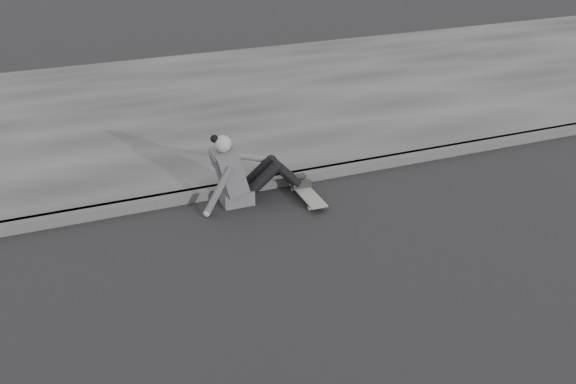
% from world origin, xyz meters
% --- Properties ---
extents(ground, '(80.00, 80.00, 0.00)m').
position_xyz_m(ground, '(0.00, 0.00, 0.00)').
color(ground, black).
rests_on(ground, ground).
extents(curb, '(24.00, 0.16, 0.12)m').
position_xyz_m(curb, '(0.00, 2.58, 0.06)').
color(curb, '#444444').
rests_on(curb, ground).
extents(sidewalk, '(24.00, 6.00, 0.12)m').
position_xyz_m(sidewalk, '(0.00, 5.60, 0.06)').
color(sidewalk, '#3D3D3D').
rests_on(sidewalk, ground).
extents(skateboard, '(0.20, 0.78, 0.09)m').
position_xyz_m(skateboard, '(-2.09, 2.10, 0.07)').
color(skateboard, '#9E9E98').
rests_on(skateboard, ground).
extents(seated_woman, '(1.38, 0.46, 0.88)m').
position_xyz_m(seated_woman, '(-2.83, 2.34, 0.36)').
color(seated_woman, '#48484A').
rests_on(seated_woman, ground).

